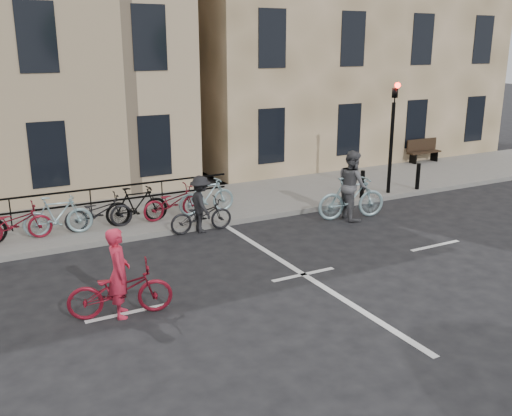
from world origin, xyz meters
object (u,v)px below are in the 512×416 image
cyclist_pink (120,286)px  bench (423,150)px  traffic_light (393,124)px  cyclist_dark (201,210)px  cyclist_grey (352,191)px

cyclist_pink → bench: bearing=-50.4°
traffic_light → cyclist_dark: (-7.00, -0.44, -1.84)m
bench → cyclist_dark: 12.40m
bench → traffic_light: bearing=-144.8°
cyclist_dark → traffic_light: bearing=-84.4°
cyclist_dark → cyclist_grey: bearing=-100.2°
traffic_light → bench: size_ratio=2.44×
cyclist_grey → cyclist_dark: bearing=89.1°
cyclist_pink → cyclist_grey: bearing=-56.4°
cyclist_pink → cyclist_grey: size_ratio=0.94×
traffic_light → cyclist_grey: bearing=-152.2°
cyclist_pink → cyclist_dark: bearing=-27.8°
traffic_light → cyclist_pink: bearing=-157.1°
bench → cyclist_dark: (-11.80, -3.83, -0.06)m
traffic_light → cyclist_pink: traffic_light is taller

